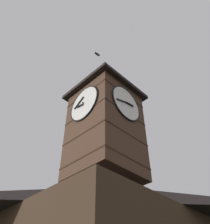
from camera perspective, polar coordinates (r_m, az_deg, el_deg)
clock_tower at (r=16.37m, az=0.02°, el=-2.57°), size 4.44×4.44×9.58m
pine_tree_behind at (r=18.69m, az=-5.18°, el=-20.59°), size 6.39×6.39×16.78m
flying_bird_high at (r=24.16m, az=-1.81°, el=13.27°), size 0.58×0.29×0.15m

